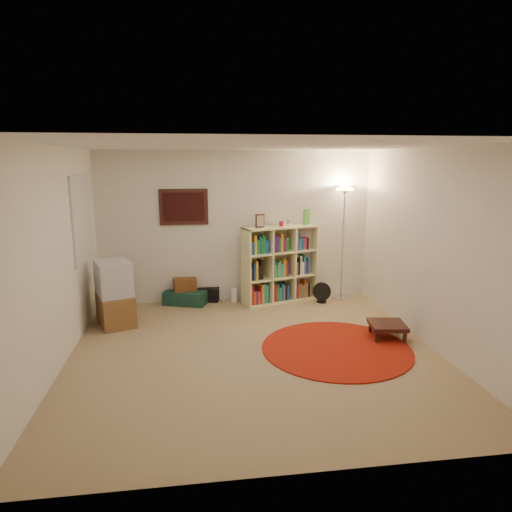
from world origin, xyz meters
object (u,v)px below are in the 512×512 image
at_px(side_table, 387,326).
at_px(tv_stand, 115,294).
at_px(bookshelf, 279,265).
at_px(floor_lamp, 344,205).
at_px(floor_fan, 322,293).
at_px(suitcase, 186,297).

bearing_deg(side_table, tv_stand, 164.10).
relative_size(bookshelf, tv_stand, 1.63).
bearing_deg(floor_lamp, side_table, -88.78).
xyz_separation_m(floor_lamp, side_table, (0.04, -1.82, -1.43)).
xyz_separation_m(floor_lamp, floor_fan, (-0.39, -0.19, -1.43)).
bearing_deg(tv_stand, side_table, -36.95).
height_order(bookshelf, floor_lamp, floor_lamp).
height_order(floor_fan, suitcase, floor_fan).
distance_m(suitcase, side_table, 3.29).
distance_m(bookshelf, tv_stand, 2.66).
distance_m(bookshelf, side_table, 2.19).
bearing_deg(floor_lamp, bookshelf, 179.92).
relative_size(floor_fan, tv_stand, 0.37).
height_order(tv_stand, side_table, tv_stand).
height_order(floor_fan, side_table, floor_fan).
bearing_deg(bookshelf, side_table, -76.15).
bearing_deg(floor_fan, floor_lamp, 41.03).
xyz_separation_m(bookshelf, tv_stand, (-2.54, -0.78, -0.17)).
relative_size(suitcase, side_table, 1.52).
bearing_deg(tv_stand, bookshelf, -4.04).
height_order(tv_stand, suitcase, tv_stand).
distance_m(floor_lamp, suitcase, 3.03).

